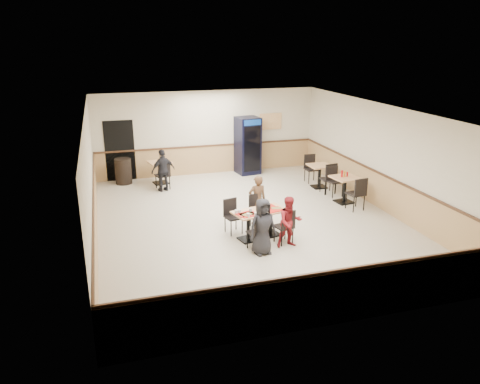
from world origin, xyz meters
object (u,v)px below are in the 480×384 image
object	(u,v)px
side_table_far	(320,173)
pepsi_cooler	(248,146)
lone_diner	(163,170)
main_table	(260,220)
side_table_near	(345,186)
diner_woman_left	(263,227)
back_table	(160,169)
diner_man_opposite	(257,200)
diner_woman_right	(290,222)
trash_bin	(123,171)

from	to	relation	value
side_table_far	pepsi_cooler	distance (m)	2.98
lone_diner	pepsi_cooler	distance (m)	3.50
main_table	side_table_near	size ratio (longest dim) A/B	1.72
main_table	diner_woman_left	distance (m)	0.93
side_table_near	back_table	bearing A→B (deg)	145.11
diner_man_opposite	lone_diner	world-z (taller)	lone_diner
diner_woman_right	lone_diner	world-z (taller)	lone_diner
lone_diner	side_table_near	distance (m)	5.74
side_table_far	trash_bin	size ratio (longest dim) A/B	0.88
back_table	pepsi_cooler	xyz separation A→B (m)	(3.25, 0.39, 0.52)
diner_woman_right	side_table_near	bearing A→B (deg)	39.67
diner_woman_right	trash_bin	bearing A→B (deg)	117.28
main_table	diner_woman_left	bearing A→B (deg)	-117.90
side_table_far	main_table	bearing A→B (deg)	-134.24
trash_bin	back_table	bearing A→B (deg)	-16.20
lone_diner	diner_woman_left	bearing A→B (deg)	87.95
side_table_near	diner_man_opposite	bearing A→B (deg)	-164.36
diner_woman_right	diner_man_opposite	size ratio (longest dim) A/B	0.93
diner_woman_left	trash_bin	distance (m)	7.07
side_table_far	trash_bin	world-z (taller)	trash_bin
side_table_far	back_table	size ratio (longest dim) A/B	0.90
diner_man_opposite	back_table	bearing A→B (deg)	-66.92
back_table	diner_woman_right	bearing A→B (deg)	-69.10
side_table_near	trash_bin	distance (m)	7.39
diner_man_opposite	side_table_near	distance (m)	3.18
lone_diner	back_table	bearing A→B (deg)	-108.36
diner_man_opposite	trash_bin	xyz separation A→B (m)	(-3.22, 4.75, -0.24)
diner_woman_left	side_table_near	xyz separation A→B (m)	(3.53, 2.62, -0.13)
diner_man_opposite	back_table	xyz separation A→B (m)	(-2.01, 4.40, -0.16)
lone_diner	side_table_far	distance (m)	5.13
side_table_far	diner_woman_left	bearing A→B (deg)	-129.51
diner_man_opposite	back_table	distance (m)	4.84
diner_woman_right	side_table_far	distance (m)	4.86
main_table	diner_woman_right	bearing A→B (deg)	-67.62
diner_man_opposite	back_table	world-z (taller)	diner_man_opposite
lone_diner	back_table	size ratio (longest dim) A/B	1.62
diner_woman_left	back_table	bearing A→B (deg)	96.90
trash_bin	side_table_far	bearing A→B (deg)	-20.41
lone_diner	trash_bin	world-z (taller)	lone_diner
side_table_far	back_table	distance (m)	5.38
lone_diner	diner_man_opposite	bearing A→B (deg)	101.31
diner_woman_left	lone_diner	size ratio (longest dim) A/B	0.96
main_table	diner_woman_right	xyz separation A→B (m)	(0.51, -0.71, 0.15)
lone_diner	trash_bin	distance (m)	1.73
diner_woman_right	lone_diner	distance (m)	5.60
diner_woman_right	lone_diner	size ratio (longest dim) A/B	0.90
diner_woman_right	side_table_near	xyz separation A→B (m)	(2.79, 2.45, -0.09)
main_table	lone_diner	xyz separation A→B (m)	(-1.78, 4.41, 0.22)
lone_diner	side_table_far	xyz separation A→B (m)	(5.01, -1.09, -0.18)
back_table	trash_bin	bearing A→B (deg)	163.80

